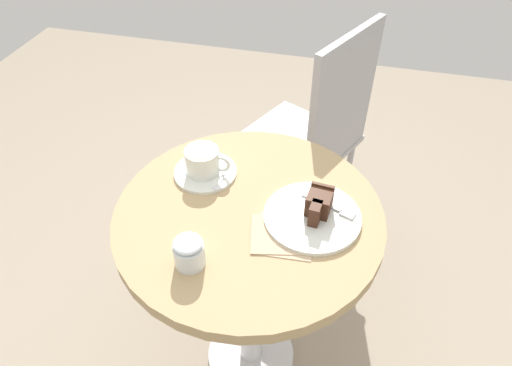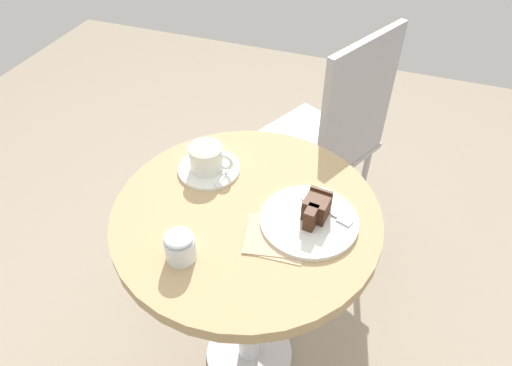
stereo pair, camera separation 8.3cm
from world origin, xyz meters
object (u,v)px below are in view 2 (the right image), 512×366
(coffee_cup, at_px, (207,157))
(fork, at_px, (332,214))
(napkin, at_px, (275,236))
(teaspoon, at_px, (223,178))
(sugar_pot, at_px, (180,246))
(cake_slice, at_px, (316,208))
(cafe_chair, at_px, (332,134))
(saucer, at_px, (209,169))
(cake_plate, at_px, (309,221))

(coffee_cup, height_order, fork, coffee_cup)
(fork, relative_size, napkin, 0.86)
(teaspoon, relative_size, napkin, 0.67)
(coffee_cup, height_order, sugar_pot, coffee_cup)
(cake_slice, distance_m, napkin, 0.11)
(fork, bearing_deg, coffee_cup, -170.46)
(napkin, distance_m, cafe_chair, 0.68)
(saucer, relative_size, teaspoon, 1.53)
(cake_slice, bearing_deg, fork, 27.23)
(saucer, relative_size, cafe_chair, 0.17)
(coffee_cup, relative_size, napkin, 0.75)
(teaspoon, bearing_deg, cake_slice, 81.08)
(teaspoon, distance_m, cafe_chair, 0.58)
(teaspoon, bearing_deg, saucer, -114.57)
(teaspoon, height_order, fork, fork)
(coffee_cup, height_order, cafe_chair, cafe_chair)
(fork, distance_m, napkin, 0.15)
(coffee_cup, distance_m, napkin, 0.29)
(saucer, bearing_deg, cafe_chair, 64.55)
(saucer, bearing_deg, napkin, -34.08)
(coffee_cup, relative_size, teaspoon, 1.11)
(fork, height_order, napkin, fork)
(coffee_cup, relative_size, cafe_chair, 0.13)
(saucer, xyz_separation_m, teaspoon, (0.05, -0.03, 0.01))
(cake_slice, bearing_deg, cake_plate, -128.23)
(coffee_cup, relative_size, cake_slice, 1.30)
(cake_slice, relative_size, fork, 0.68)
(cake_slice, distance_m, sugar_pot, 0.32)
(teaspoon, bearing_deg, cafe_chair, 163.20)
(coffee_cup, distance_m, sugar_pot, 0.29)
(saucer, distance_m, cafe_chair, 0.57)
(coffee_cup, xyz_separation_m, fork, (0.35, -0.06, -0.03))
(napkin, bearing_deg, cake_plate, 48.74)
(saucer, distance_m, fork, 0.35)
(fork, distance_m, cafe_chair, 0.59)
(cafe_chair, height_order, sugar_pot, cafe_chair)
(napkin, xyz_separation_m, sugar_pot, (-0.17, -0.12, 0.03))
(cake_plate, bearing_deg, sugar_pot, -140.56)
(saucer, height_order, napkin, saucer)
(teaspoon, relative_size, cake_slice, 1.17)
(cake_slice, relative_size, sugar_pot, 1.23)
(teaspoon, distance_m, cake_plate, 0.25)
(cake_slice, distance_m, cafe_chair, 0.61)
(cake_slice, distance_m, fork, 0.05)
(cake_slice, bearing_deg, napkin, -130.80)
(saucer, bearing_deg, fork, -9.93)
(cake_plate, relative_size, cake_slice, 2.52)
(coffee_cup, distance_m, fork, 0.35)
(saucer, distance_m, teaspoon, 0.06)
(napkin, bearing_deg, coffee_cup, 146.36)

